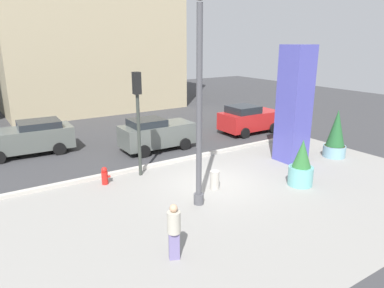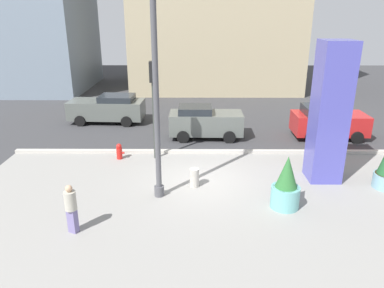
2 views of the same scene
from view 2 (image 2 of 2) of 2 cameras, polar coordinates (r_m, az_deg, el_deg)
name	(u,v)px [view 2 (image 2 of 2)]	position (r m, az deg, el deg)	size (l,w,h in m)	color
ground_plane	(201,147)	(18.60, 1.45, -0.44)	(60.00, 60.00, 0.00)	#38383A
plaza_pavement	(204,206)	(13.14, 1.91, -9.55)	(18.00, 10.00, 0.02)	gray
curb_strip	(202,152)	(17.75, 1.50, -1.18)	(18.00, 0.24, 0.16)	#B7B2A8
lamp_post	(156,104)	(12.60, -5.55, 6.14)	(0.44, 0.44, 7.13)	#4C4C51
art_pillar_blue	(330,114)	(15.16, 20.56, 4.45)	(1.23, 1.23, 5.50)	#4C4CAD
potted_plant_near_left	(286,186)	(13.07, 14.38, -6.32)	(0.99, 0.99, 1.91)	#6BB2B2
fire_hydrant	(119,151)	(17.28, -11.20, -1.14)	(0.36, 0.26, 0.75)	red
concrete_bollard	(194,178)	(14.31, 0.37, -5.26)	(0.36, 0.36, 0.75)	#B2ADA3
traffic_light_far_side	(153,94)	(16.40, -6.00, 7.65)	(0.28, 0.42, 4.45)	#333833
car_far_lane	(108,108)	(23.16, -12.93, 5.41)	(4.57, 2.22, 1.69)	#565B56
car_intersection	(328,122)	(21.02, 20.33, 3.24)	(3.82, 2.09, 1.76)	red
car_curb_east	(205,122)	(19.73, 2.00, 3.47)	(3.90, 1.96, 1.74)	#565B56
pedestrian_on_sidewalk	(71,207)	(11.85, -18.26, -9.21)	(0.48, 0.48, 1.61)	slate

